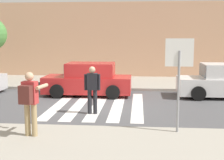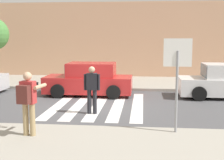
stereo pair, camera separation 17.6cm
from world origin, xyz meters
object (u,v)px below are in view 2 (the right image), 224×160
at_px(photographer_with_backpack, 28,98).
at_px(parked_car_red, 89,80).
at_px(stop_sign, 177,65).
at_px(pedestrian_crossing, 92,87).

relative_size(photographer_with_backpack, parked_car_red, 0.42).
height_order(stop_sign, parked_car_red, stop_sign).
bearing_deg(stop_sign, photographer_with_backpack, -169.58).
relative_size(stop_sign, photographer_with_backpack, 1.50).
relative_size(photographer_with_backpack, pedestrian_crossing, 1.00).
bearing_deg(parked_car_red, pedestrian_crossing, -78.63).
xyz_separation_m(stop_sign, parked_car_red, (-3.46, 5.88, -1.31)).
distance_m(stop_sign, photographer_with_backpack, 4.12).
height_order(photographer_with_backpack, pedestrian_crossing, photographer_with_backpack).
bearing_deg(pedestrian_crossing, parked_car_red, 101.37).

